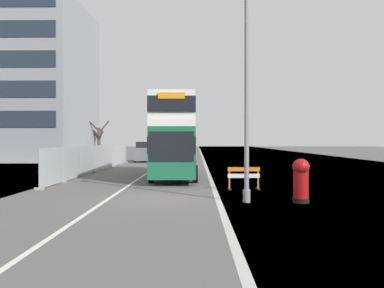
% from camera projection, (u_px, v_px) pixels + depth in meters
% --- Properties ---
extents(ground, '(140.00, 280.00, 0.10)m').
position_uv_depth(ground, '(173.00, 199.00, 16.64)').
color(ground, '#565451').
extents(double_decker_bus, '(2.93, 10.71, 5.07)m').
position_uv_depth(double_decker_bus, '(175.00, 136.00, 25.99)').
color(double_decker_bus, '#196042').
rests_on(double_decker_bus, ground).
extents(lamppost_foreground, '(0.29, 0.70, 8.36)m').
position_uv_depth(lamppost_foreground, '(247.00, 101.00, 15.52)').
color(lamppost_foreground, gray).
rests_on(lamppost_foreground, ground).
extents(red_pillar_postbox, '(0.65, 0.65, 1.70)m').
position_uv_depth(red_pillar_postbox, '(301.00, 179.00, 15.45)').
color(red_pillar_postbox, black).
rests_on(red_pillar_postbox, ground).
extents(roadworks_barrier, '(1.57, 0.53, 1.10)m').
position_uv_depth(roadworks_barrier, '(244.00, 176.00, 19.51)').
color(roadworks_barrier, orange).
rests_on(roadworks_barrier, ground).
extents(construction_site_fence, '(0.44, 24.00, 2.07)m').
position_uv_depth(construction_site_fence, '(99.00, 158.00, 31.26)').
color(construction_site_fence, '#A8AAAD').
rests_on(construction_site_fence, ground).
extents(car_oncoming_near, '(2.10, 4.37, 2.24)m').
position_uv_depth(car_oncoming_near, '(145.00, 152.00, 44.90)').
color(car_oncoming_near, slate).
rests_on(car_oncoming_near, ground).
extents(car_receding_mid, '(1.92, 4.53, 2.10)m').
position_uv_depth(car_receding_mid, '(182.00, 151.00, 50.88)').
color(car_receding_mid, gray).
rests_on(car_receding_mid, ground).
extents(car_receding_far, '(2.01, 4.27, 2.30)m').
position_uv_depth(car_receding_far, '(159.00, 149.00, 60.58)').
color(car_receding_far, navy).
rests_on(car_receding_far, ground).
extents(bare_tree_far_verge_near, '(3.10, 3.33, 5.18)m').
position_uv_depth(bare_tree_far_verge_near, '(99.00, 138.00, 55.50)').
color(bare_tree_far_verge_near, '#4C3D2D').
rests_on(bare_tree_far_verge_near, ground).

